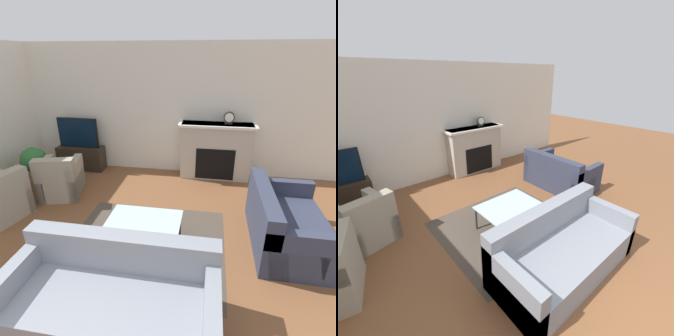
# 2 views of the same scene
# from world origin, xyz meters

# --- Properties ---
(wall_back) EXTENTS (8.88, 0.06, 2.70)m
(wall_back) POSITION_xyz_m (0.00, 5.12, 1.35)
(wall_back) COLOR silver
(wall_back) RESTS_ON ground_plane
(area_rug) EXTENTS (2.18, 1.93, 0.00)m
(area_rug) POSITION_xyz_m (0.23, 2.48, 0.00)
(area_rug) COLOR #4C4238
(area_rug) RESTS_ON ground_plane
(fireplace) EXTENTS (1.55, 0.46, 1.18)m
(fireplace) POSITION_xyz_m (1.16, 4.89, 0.61)
(fireplace) COLOR #BCB2A3
(fireplace) RESTS_ON ground_plane
(tv_stand) EXTENTS (1.04, 0.35, 0.53)m
(tv_stand) POSITION_xyz_m (-1.86, 4.84, 0.27)
(tv_stand) COLOR #2D2319
(tv_stand) RESTS_ON ground_plane
(tv) EXTENTS (0.91, 0.06, 0.66)m
(tv) POSITION_xyz_m (-1.86, 4.83, 0.86)
(tv) COLOR black
(tv) RESTS_ON tv_stand
(couch_sectional) EXTENTS (1.99, 0.90, 0.82)m
(couch_sectional) POSITION_xyz_m (0.21, 1.32, 0.29)
(couch_sectional) COLOR gray
(couch_sectional) RESTS_ON ground_plane
(couch_loveseat) EXTENTS (0.95, 1.49, 0.82)m
(couch_loveseat) POSITION_xyz_m (2.13, 2.84, 0.29)
(couch_loveseat) COLOR #33384C
(couch_loveseat) RESTS_ON ground_plane
(armchair_accent) EXTENTS (0.87, 0.95, 0.82)m
(armchair_accent) POSITION_xyz_m (-1.66, 3.61, 0.30)
(armchair_accent) COLOR #9E937F
(armchair_accent) RESTS_ON ground_plane
(coffee_table) EXTENTS (0.98, 0.73, 0.43)m
(coffee_table) POSITION_xyz_m (0.23, 2.41, 0.39)
(coffee_table) COLOR #333338
(coffee_table) RESTS_ON ground_plane
(potted_plant) EXTENTS (0.50, 0.50, 0.79)m
(potted_plant) POSITION_xyz_m (-2.39, 3.94, 0.48)
(potted_plant) COLOR #AD704C
(potted_plant) RESTS_ON ground_plane
(mantel_clock) EXTENTS (0.21, 0.07, 0.24)m
(mantel_clock) POSITION_xyz_m (1.38, 4.89, 1.30)
(mantel_clock) COLOR #28231E
(mantel_clock) RESTS_ON fireplace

